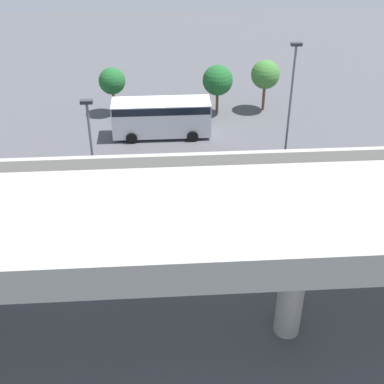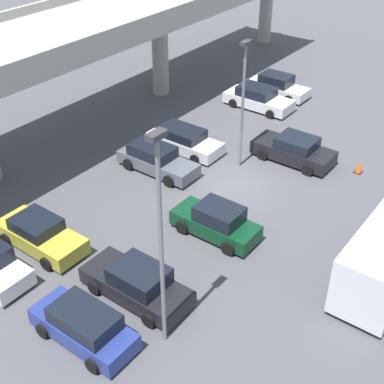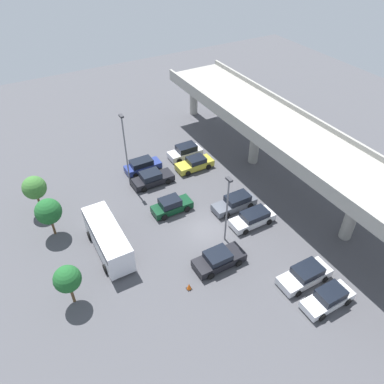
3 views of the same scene
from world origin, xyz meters
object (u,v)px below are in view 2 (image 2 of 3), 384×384
parked_car_0 (84,326)px  lamp_post_mid_lot (161,233)px  parked_car_3 (156,159)px  parked_car_5 (294,150)px  parked_car_6 (258,98)px  parked_car_4 (184,140)px  parked_car_2 (216,222)px  parked_car_1 (137,283)px  traffic_cone (359,167)px  parked_car_7 (277,86)px  parked_car_9 (40,234)px  lamp_post_near_aisle (243,96)px

parked_car_0 → lamp_post_mid_lot: bearing=-142.7°
parked_car_3 → parked_car_5: size_ratio=1.01×
parked_car_6 → parked_car_4: bearing=-92.9°
parked_car_2 → parked_car_3: (2.87, 6.17, -0.04)m
parked_car_1 → parked_car_6: 20.08m
parked_car_4 → traffic_cone: parked_car_4 is taller
parked_car_1 → parked_car_4: 12.74m
parked_car_0 → traffic_cone: parked_car_0 is taller
parked_car_6 → parked_car_7: size_ratio=1.07×
parked_car_6 → parked_car_7: bearing=89.9°
parked_car_1 → parked_car_4: size_ratio=1.03×
parked_car_2 → lamp_post_mid_lot: (-6.51, -2.11, 4.38)m
parked_car_0 → parked_car_4: (14.10, 6.08, -0.05)m
parked_car_0 → parked_car_7: 25.55m
parked_car_1 → traffic_cone: (15.11, -3.49, -0.41)m
parked_car_0 → traffic_cone: size_ratio=6.26×
parked_car_4 → lamp_post_mid_lot: lamp_post_mid_lot is taller
parked_car_0 → parked_car_7: bearing=-77.2°
parked_car_3 → parked_car_4: size_ratio=1.03×
parked_car_3 → parked_car_5: bearing=45.1°
parked_car_2 → parked_car_7: 17.60m
parked_car_0 → parked_car_5: bearing=-89.7°
parked_car_1 → parked_car_9: bearing=2.3°
parked_car_1 → lamp_post_near_aisle: bearing=-78.3°
parked_car_2 → parked_car_4: bearing=-41.9°
parked_car_0 → parked_car_1: (2.94, -0.07, -0.01)m
parked_car_0 → lamp_post_mid_lot: lamp_post_mid_lot is taller
parked_car_3 → parked_car_7: size_ratio=1.06×
parked_car_0 → parked_car_6: (22.18, 5.68, -0.03)m
parked_car_4 → parked_car_2: bearing=-41.9°
parked_car_5 → parked_car_4: bearing=25.9°
parked_car_4 → parked_car_6: bearing=87.1°
parked_car_1 → parked_car_9: parked_car_1 is taller
parked_car_6 → traffic_cone: 10.13m
parked_car_2 → parked_car_9: 8.30m
parked_car_5 → parked_car_7: parked_car_7 is taller
traffic_cone → lamp_post_mid_lot: bearing=176.0°
parked_car_7 → lamp_post_near_aisle: lamp_post_near_aisle is taller
parked_car_0 → traffic_cone: 18.40m
parked_car_0 → parked_car_3: (11.22, 5.86, -0.01)m
parked_car_5 → parked_car_1: bearing=90.7°
parked_car_5 → parked_car_6: (5.17, 5.58, -0.01)m
parked_car_9 → lamp_post_mid_lot: bearing=-6.0°
parked_car_7 → parked_car_1: bearing=-75.4°
parked_car_2 → parked_car_6: 15.06m
parked_car_0 → parked_car_4: parked_car_0 is taller
parked_car_6 → lamp_post_mid_lot: (-20.33, -8.10, 4.45)m
parked_car_9 → lamp_post_mid_lot: 9.37m
lamp_post_mid_lot → lamp_post_near_aisle: bearing=20.5°
parked_car_2 → parked_car_5: (8.65, 0.41, -0.05)m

